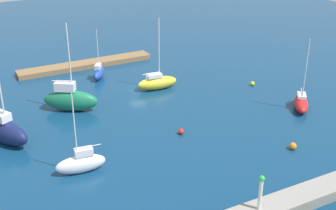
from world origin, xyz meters
TOP-DOWN VIEW (x-y plane):
  - water at (0.00, 0.00)m, footprint 160.00×160.00m
  - pier_dock at (3.95, -14.25)m, footprint 24.61×3.19m
  - breakwater at (0.00, 35.03)m, footprint 66.25×2.80m
  - harbor_beacon at (3.10, 35.03)m, footprint 0.56×0.56m
  - sailboat_green_lone_south at (11.84, 2.69)m, footprint 7.90×6.25m
  - sailboat_red_by_breakwater at (-18.06, 17.88)m, footprint 5.14×5.78m
  - sailboat_navy_east_end at (21.84, 8.15)m, footprint 5.91×8.17m
  - sailboat_blue_center_basin at (3.83, -7.61)m, footprint 3.82×4.84m
  - sailboat_white_mid_basin at (15.55, 19.12)m, footprint 5.79×2.28m
  - sailboat_yellow_far_north at (-2.89, 1.25)m, footprint 6.77×2.71m
  - mooring_buoy_orange at (-9.04, 26.31)m, footprint 0.89×0.89m
  - mooring_buoy_red at (1.21, 16.49)m, footprint 0.76×0.76m
  - mooring_buoy_yellow at (-17.41, 7.27)m, footprint 0.73×0.73m

SIDE VIEW (x-z plane):
  - water at x=0.00m, z-range 0.00..0.00m
  - mooring_buoy_yellow at x=-17.41m, z-range 0.00..0.73m
  - mooring_buoy_red at x=1.21m, z-range 0.00..0.76m
  - pier_dock at x=3.95m, z-range 0.00..0.88m
  - mooring_buoy_orange at x=-9.04m, z-range 0.00..0.89m
  - breakwater at x=0.00m, z-range 0.00..1.25m
  - sailboat_red_by_breakwater at x=-18.06m, z-range -4.38..6.34m
  - sailboat_blue_center_basin at x=3.83m, z-range -3.17..5.33m
  - sailboat_yellow_far_north at x=-2.89m, z-range -4.64..6.97m
  - sailboat_white_mid_basin at x=15.55m, z-range -3.65..6.07m
  - sailboat_navy_east_end at x=21.84m, z-range -5.45..8.89m
  - sailboat_green_lone_south at x=11.84m, z-range -4.71..8.25m
  - harbor_beacon at x=3.10m, z-range 1.53..5.26m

